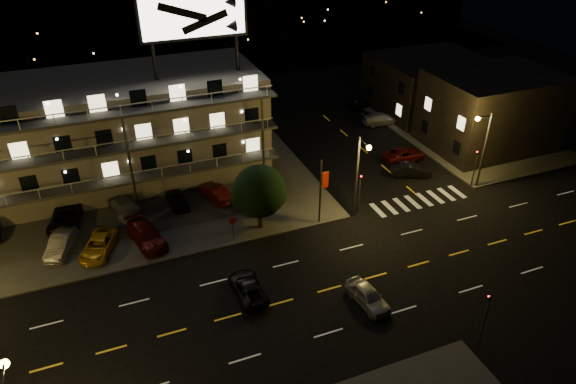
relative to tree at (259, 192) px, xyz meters
name	(u,v)px	position (x,y,z in m)	size (l,w,h in m)	color
ground	(305,296)	(0.27, -9.55, -3.73)	(140.00, 140.00, 0.00)	black
curb_nw	(92,200)	(-13.73, 10.45, -3.66)	(44.00, 24.00, 0.15)	#3C3D3A
curb_ne	(463,131)	(30.27, 10.45, -3.66)	(16.00, 24.00, 0.15)	#3C3D3A
motel	(121,129)	(-9.67, 14.33, 1.61)	(28.00, 13.80, 18.10)	gray
side_bldg_front	(492,111)	(30.26, 6.45, 0.52)	(14.06, 10.00, 8.50)	black
side_bldg_back	(429,84)	(30.26, 18.45, -0.23)	(14.06, 12.00, 7.00)	black
streetlight_nc	(359,170)	(8.77, -1.62, 1.23)	(0.44, 1.92, 8.00)	#2D2D30
streetlight_ne	(483,143)	(22.41, -1.25, 1.23)	(1.92, 0.44, 8.00)	#2D2D30
signal_nw	(359,189)	(9.27, -1.06, -1.17)	(0.20, 0.27, 4.60)	#2D2D30
signal_sw	(486,315)	(9.27, -18.05, -1.17)	(0.20, 0.27, 4.60)	#2D2D30
signal_ne	(475,165)	(22.27, -1.05, -1.17)	(0.27, 0.20, 4.60)	#2D2D30
banner_north	(321,190)	(5.36, -1.15, -0.31)	(0.83, 0.16, 6.40)	#2D2D30
stop_sign	(233,225)	(-2.73, -0.98, -2.02)	(0.91, 0.11, 2.61)	#2D2D30
tree	(259,192)	(0.00, 0.00, 0.00)	(4.79, 4.61, 6.03)	black
lot_car_1	(61,244)	(-16.49, 2.83, -2.87)	(1.52, 4.35, 1.43)	gray
lot_car_2	(99,245)	(-13.57, 1.54, -2.94)	(2.15, 4.66, 1.30)	gold
lot_car_3	(146,235)	(-9.71, 1.38, -2.82)	(2.13, 5.25, 1.52)	#4E0D0B
lot_car_4	(244,202)	(-0.38, 3.55, -2.94)	(1.52, 3.77, 1.28)	gray
lot_car_6	(66,216)	(-16.01, 7.02, -2.85)	(2.42, 5.25, 1.46)	black
lot_car_7	(123,204)	(-11.01, 7.08, -2.81)	(2.16, 5.32, 1.54)	gray
lot_car_8	(177,199)	(-6.12, 6.29, -2.88)	(1.65, 4.10, 1.40)	black
lot_car_9	(215,193)	(-2.48, 6.02, -2.86)	(1.54, 4.41, 1.45)	#4E0D0B
side_car_0	(411,170)	(17.85, 3.19, -3.05)	(1.45, 4.16, 1.37)	black
side_car_1	(404,155)	(19.10, 6.54, -3.04)	(2.29, 4.96, 1.38)	#4E0D0B
side_car_2	(382,119)	(21.95, 16.13, -3.00)	(2.04, 5.03, 1.46)	gray
side_car_3	(361,102)	(22.22, 22.12, -2.98)	(1.77, 4.40, 1.50)	black
road_car_east	(368,296)	(4.19, -11.98, -3.04)	(1.64, 4.08, 1.39)	gray
road_car_west	(248,287)	(-3.63, -7.75, -3.11)	(2.08, 4.52, 1.26)	black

